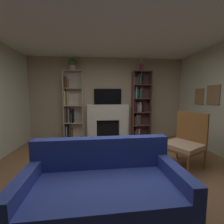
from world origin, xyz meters
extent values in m
plane|color=#8E6441|center=(0.00, 0.00, 0.00)|extent=(6.36, 6.36, 0.00)
cube|color=tan|center=(0.00, 2.68, 1.32)|extent=(5.16, 0.06, 2.65)
cube|color=#94714A|center=(2.50, 1.08, 1.44)|extent=(0.03, 0.41, 0.48)
cube|color=#445B4D|center=(2.49, 1.08, 1.44)|extent=(0.01, 0.35, 0.42)
cube|color=#94714A|center=(2.50, 1.59, 1.40)|extent=(0.03, 0.34, 0.44)
cube|color=#4C7199|center=(2.49, 1.59, 1.40)|extent=(0.01, 0.28, 0.38)
cube|color=white|center=(0.00, 0.00, 2.68)|extent=(5.16, 5.42, 0.06)
cube|color=white|center=(-0.52, 2.54, 0.31)|extent=(0.30, 0.22, 0.62)
cube|color=white|center=(0.52, 2.54, 0.31)|extent=(0.30, 0.22, 0.62)
cube|color=white|center=(0.00, 2.54, 0.87)|extent=(1.35, 0.22, 0.51)
cube|color=black|center=(0.00, 2.61, 0.31)|extent=(0.74, 0.08, 0.62)
cube|color=#5B4E53|center=(0.00, 2.28, 0.01)|extent=(1.45, 0.30, 0.03)
cube|color=black|center=(0.00, 2.62, 1.39)|extent=(0.90, 0.06, 0.51)
cube|color=beige|center=(-1.40, 2.51, 1.10)|extent=(0.02, 0.29, 2.20)
cube|color=beige|center=(-0.81, 2.51, 1.10)|extent=(0.02, 0.29, 2.20)
cube|color=beige|center=(-1.10, 2.64, 1.10)|extent=(0.61, 0.02, 2.20)
cube|color=beige|center=(-1.10, 2.51, 0.01)|extent=(0.57, 0.29, 0.02)
cube|color=navy|center=(-1.37, 2.51, 0.17)|extent=(0.03, 0.24, 0.31)
cube|color=beige|center=(-1.33, 2.52, 0.22)|extent=(0.02, 0.22, 0.41)
cube|color=black|center=(-1.30, 2.52, 0.25)|extent=(0.04, 0.22, 0.46)
cube|color=#2E733B|center=(-1.24, 2.54, 0.24)|extent=(0.04, 0.18, 0.44)
cube|color=brown|center=(-1.19, 2.55, 0.19)|extent=(0.04, 0.17, 0.33)
cube|color=beige|center=(-1.10, 2.51, 0.55)|extent=(0.57, 0.29, 0.02)
cube|color=#935537|center=(-1.36, 2.52, 0.79)|extent=(0.03, 0.23, 0.46)
cube|color=navy|center=(-1.31, 2.55, 0.78)|extent=(0.03, 0.17, 0.44)
cube|color=olive|center=(-1.26, 2.53, 0.80)|extent=(0.04, 0.20, 0.48)
cube|color=#314199|center=(-1.22, 2.54, 0.75)|extent=(0.02, 0.18, 0.38)
cube|color=#9A5A40|center=(-1.17, 2.53, 0.71)|extent=(0.03, 0.21, 0.29)
cube|color=black|center=(-1.13, 2.51, 0.78)|extent=(0.04, 0.25, 0.43)
cube|color=beige|center=(-1.10, 2.51, 1.10)|extent=(0.57, 0.29, 0.02)
cube|color=beige|center=(-1.36, 2.52, 1.34)|extent=(0.04, 0.21, 0.45)
cube|color=olive|center=(-1.31, 2.55, 1.34)|extent=(0.03, 0.16, 0.46)
cube|color=beige|center=(-1.27, 2.54, 1.33)|extent=(0.03, 0.19, 0.43)
cube|color=beige|center=(-1.10, 2.51, 1.65)|extent=(0.57, 0.29, 0.02)
cube|color=#BF3634|center=(-1.36, 2.54, 1.84)|extent=(0.03, 0.18, 0.35)
cube|color=#287755|center=(-1.32, 2.54, 1.84)|extent=(0.03, 0.19, 0.37)
cube|color=#8B613E|center=(-1.27, 2.55, 1.81)|extent=(0.04, 0.17, 0.29)
cube|color=beige|center=(-1.10, 2.51, 2.20)|extent=(0.57, 0.29, 0.02)
cube|color=brown|center=(0.81, 2.48, 1.10)|extent=(0.02, 0.34, 2.20)
cube|color=brown|center=(1.40, 2.48, 1.10)|extent=(0.02, 0.34, 2.20)
cube|color=brown|center=(1.10, 2.64, 1.10)|extent=(0.61, 0.02, 2.20)
cube|color=brown|center=(1.10, 2.48, 0.01)|extent=(0.57, 0.34, 0.02)
cube|color=#5F3F70|center=(0.85, 2.53, 0.16)|extent=(0.04, 0.20, 0.29)
cube|color=#323F8E|center=(0.90, 2.50, 0.14)|extent=(0.04, 0.27, 0.25)
cube|color=#984B32|center=(0.94, 2.51, 0.19)|extent=(0.02, 0.24, 0.34)
cube|color=brown|center=(0.99, 2.52, 0.17)|extent=(0.04, 0.23, 0.30)
cube|color=beige|center=(1.04, 2.52, 0.16)|extent=(0.04, 0.22, 0.28)
cube|color=brown|center=(1.10, 2.48, 0.44)|extent=(0.57, 0.34, 0.02)
cube|color=olive|center=(0.84, 2.51, 0.59)|extent=(0.03, 0.24, 0.28)
cube|color=#A4232A|center=(0.90, 2.49, 0.59)|extent=(0.04, 0.28, 0.28)
cube|color=#3C6444|center=(0.95, 2.49, 0.63)|extent=(0.04, 0.28, 0.36)
cube|color=#254F96|center=(1.00, 2.49, 0.60)|extent=(0.04, 0.29, 0.31)
cube|color=olive|center=(1.05, 2.52, 0.61)|extent=(0.03, 0.23, 0.33)
cube|color=brown|center=(1.10, 2.48, 0.88)|extent=(0.57, 0.34, 0.02)
cube|color=#4B3A69|center=(0.84, 2.53, 1.06)|extent=(0.03, 0.20, 0.33)
cube|color=#A52C1A|center=(0.89, 2.54, 1.07)|extent=(0.04, 0.19, 0.37)
cube|color=#64427B|center=(0.95, 2.49, 1.04)|extent=(0.04, 0.28, 0.29)
cube|color=beige|center=(1.00, 2.52, 1.01)|extent=(0.04, 0.23, 0.24)
cube|color=beige|center=(1.06, 2.50, 1.05)|extent=(0.04, 0.26, 0.32)
cube|color=olive|center=(1.10, 2.52, 1.01)|extent=(0.02, 0.23, 0.24)
cube|color=black|center=(1.15, 2.49, 1.05)|extent=(0.04, 0.28, 0.33)
cube|color=brown|center=(1.10, 2.48, 1.32)|extent=(0.57, 0.34, 0.02)
cube|color=#236448|center=(0.85, 2.49, 1.45)|extent=(0.03, 0.28, 0.24)
cube|color=#1B4898|center=(0.89, 2.53, 1.44)|extent=(0.03, 0.20, 0.23)
cube|color=beige|center=(0.92, 2.52, 1.51)|extent=(0.03, 0.23, 0.36)
cube|color=#377A4D|center=(0.96, 2.54, 1.48)|extent=(0.03, 0.19, 0.29)
cube|color=navy|center=(1.00, 2.53, 1.47)|extent=(0.04, 0.20, 0.28)
cube|color=#296B3E|center=(1.05, 2.50, 1.48)|extent=(0.03, 0.26, 0.30)
cube|color=brown|center=(1.10, 2.53, 1.50)|extent=(0.04, 0.19, 0.34)
cube|color=brown|center=(1.10, 2.48, 1.76)|extent=(0.57, 0.34, 0.02)
cube|color=#986124|center=(0.84, 2.49, 1.89)|extent=(0.03, 0.28, 0.23)
cube|color=#553874|center=(0.89, 2.50, 1.89)|extent=(0.04, 0.26, 0.23)
cube|color=#4A3477|center=(0.94, 2.51, 1.89)|extent=(0.03, 0.24, 0.23)
cube|color=#2A743A|center=(0.99, 2.53, 1.94)|extent=(0.03, 0.20, 0.33)
cube|color=olive|center=(1.03, 2.50, 1.91)|extent=(0.02, 0.26, 0.28)
cube|color=#61367E|center=(1.07, 2.53, 1.96)|extent=(0.03, 0.20, 0.37)
cube|color=black|center=(1.12, 2.52, 1.96)|extent=(0.04, 0.22, 0.37)
cube|color=brown|center=(1.10, 2.48, 2.20)|extent=(0.57, 0.34, 0.02)
cylinder|color=beige|center=(-1.10, 2.50, 2.28)|extent=(0.18, 0.18, 0.15)
sphere|color=#3D6833|center=(-1.10, 2.50, 2.45)|extent=(0.24, 0.24, 0.24)
cylinder|color=#933A47|center=(1.10, 2.50, 2.31)|extent=(0.12, 0.12, 0.22)
cylinder|color=#4C7F3F|center=(1.08, 2.50, 2.50)|extent=(0.01, 0.01, 0.16)
sphere|color=#E6D749|center=(1.08, 2.50, 2.59)|extent=(0.06, 0.06, 0.06)
cylinder|color=#4C7F3F|center=(1.08, 2.50, 2.47)|extent=(0.01, 0.01, 0.11)
sphere|color=#E6D749|center=(1.08, 2.50, 2.53)|extent=(0.06, 0.06, 0.06)
cube|color=#304298|center=(-0.26, -0.77, 0.22)|extent=(1.86, 0.99, 0.44)
cube|color=#304298|center=(-0.27, -0.38, 0.65)|extent=(1.84, 0.22, 0.42)
cube|color=#304298|center=(0.58, -0.74, 0.30)|extent=(0.17, 0.94, 0.60)
cube|color=#304298|center=(-1.11, -0.80, 0.30)|extent=(0.17, 0.94, 0.60)
cylinder|color=brown|center=(1.75, 0.24, 0.21)|extent=(0.04, 0.04, 0.41)
cylinder|color=brown|center=(1.46, 0.75, 0.21)|extent=(0.04, 0.04, 0.41)
cylinder|color=brown|center=(1.22, -0.05, 0.21)|extent=(0.04, 0.04, 0.41)
cylinder|color=brown|center=(0.94, 0.46, 0.21)|extent=(0.04, 0.04, 0.41)
cube|color=tan|center=(1.34, 0.35, 0.45)|extent=(0.86, 0.86, 0.08)
cube|color=brown|center=(1.34, 0.35, 0.39)|extent=(0.86, 0.86, 0.04)
cube|color=brown|center=(1.60, 0.49, 0.75)|extent=(0.36, 0.58, 0.68)
camera|label=1|loc=(-0.32, -2.40, 1.44)|focal=24.18mm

